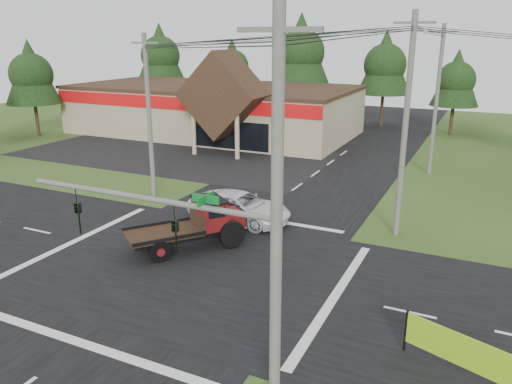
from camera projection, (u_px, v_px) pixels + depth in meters
The scene contains 19 objects.
ground at pixel (191, 265), 23.43m from camera, with size 120.00×120.00×0.00m, color #324619.
road_ns at pixel (191, 265), 23.43m from camera, with size 12.00×120.00×0.02m, color black.
road_ew at pixel (191, 265), 23.43m from camera, with size 120.00×12.00×0.02m, color black.
parking_apron at pixel (173, 154), 45.54m from camera, with size 28.00×14.00×0.02m, color black.
cvs_building at pixel (214, 108), 54.54m from camera, with size 30.40×18.20×9.19m.
traffic_signal_mast at pixel (218, 266), 13.27m from camera, with size 8.12×0.24×7.00m.
utility_pole_nr at pixel (276, 233), 12.22m from camera, with size 2.00×0.30×11.00m.
utility_pole_nw at pixel (149, 116), 32.00m from camera, with size 2.00×0.30×10.50m.
utility_pole_ne at pixel (405, 127), 25.31m from camera, with size 2.00×0.30×11.50m.
utility_pole_n at pixel (437, 100), 37.44m from camera, with size 2.00×0.30×11.20m.
tree_row_a at pixel (160, 54), 67.81m from camera, with size 6.72×6.72×12.12m.
tree_row_b at pixel (232, 65), 65.85m from camera, with size 5.60×5.60×10.10m.
tree_row_c at pixel (301, 50), 60.30m from camera, with size 7.28×7.28×13.13m.
tree_row_d at pixel (385, 63), 57.47m from camera, with size 6.16×6.16×11.11m.
tree_row_e at pixel (456, 78), 52.88m from camera, with size 5.04×5.04×9.09m.
tree_side_w at pixel (31, 72), 51.77m from camera, with size 5.60×5.60×10.10m.
antique_flatbed_truck at pixel (188, 225), 24.94m from camera, with size 2.29×6.00×2.51m, color #590C0D, non-canonical shape.
roadside_banner at pixel (471, 359), 15.32m from camera, with size 4.52×0.13×1.54m, color #83B918, non-canonical shape.
white_pickup at pixel (240, 207), 28.79m from camera, with size 2.78×6.04×1.68m, color white.
Camera 1 is at (11.91, -17.98, 10.25)m, focal length 35.00 mm.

